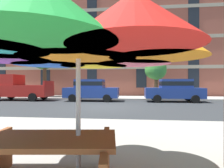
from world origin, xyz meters
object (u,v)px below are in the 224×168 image
sedan_blue (91,89)px  picnic_table (42,160)px  sedan_blue_midblock (174,90)px  street_tree_middle (155,69)px  pickup_red (19,88)px  street_tree_left (45,56)px  patio_umbrella (78,39)px

sedan_blue → picnic_table: 13.05m
sedan_blue_midblock → street_tree_middle: (-1.10, 2.75, 1.86)m
street_tree_middle → picnic_table: 16.11m
pickup_red → street_tree_left: (0.89, 3.07, 3.18)m
pickup_red → sedan_blue_midblock: bearing=-0.0°
sedan_blue_midblock → street_tree_left: 12.91m
street_tree_left → sedan_blue_midblock: bearing=-14.2°
picnic_table → sedan_blue_midblock: bearing=71.1°
sedan_blue_midblock → street_tree_middle: 3.50m
sedan_blue → picnic_table: size_ratio=2.25×
sedan_blue_midblock → picnic_table: (-4.39, -12.85, -0.46)m
street_tree_left → patio_umbrella: 17.88m
pickup_red → picnic_table: bearing=-56.2°
sedan_blue → sedan_blue_midblock: bearing=0.0°
pickup_red → street_tree_left: size_ratio=0.90×
sedan_blue → street_tree_left: (-5.47, 3.07, 3.26)m
street_tree_middle → sedan_blue_midblock: bearing=-68.1°
street_tree_middle → picnic_table: bearing=-101.9°
sedan_blue_midblock → patio_umbrella: 13.35m
pickup_red → street_tree_middle: bearing=13.0°
pickup_red → patio_umbrella: 15.61m
pickup_red → sedan_blue_midblock: size_ratio=1.16×
street_tree_middle → patio_umbrella: 15.73m
street_tree_left → street_tree_middle: bearing=-1.7°
sedan_blue → patio_umbrella: bearing=-78.2°
pickup_red → picnic_table: 15.48m
sedan_blue → patio_umbrella: (2.66, -12.70, 1.05)m
street_tree_left → street_tree_middle: street_tree_left is taller
sedan_blue → street_tree_middle: (5.53, 2.75, 1.86)m
patio_umbrella → picnic_table: patio_umbrella is taller
street_tree_left → sedan_blue: bearing=-29.3°
street_tree_left → patio_umbrella: street_tree_left is taller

